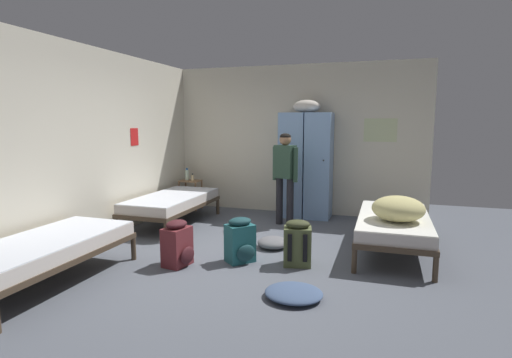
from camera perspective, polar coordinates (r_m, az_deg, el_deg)
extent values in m
plane|color=#565B66|center=(5.20, -0.90, -10.81)|extent=(8.35, 8.35, 0.00)
cube|color=beige|center=(7.47, 5.67, 5.55)|extent=(4.69, 0.06, 2.72)
cube|color=beige|center=(6.09, -22.07, 4.44)|extent=(0.06, 5.22, 2.72)
cube|color=beige|center=(7.26, 17.29, 6.66)|extent=(0.55, 0.01, 0.40)
cube|color=red|center=(6.79, -16.93, 5.76)|extent=(0.01, 0.20, 0.28)
cube|color=#7A9ECC|center=(7.20, 5.32, 1.99)|extent=(0.44, 0.52, 1.85)
cylinder|color=black|center=(6.89, 5.81, 2.76)|extent=(0.02, 0.03, 0.02)
cube|color=#7A9ECC|center=(7.11, 8.93, 1.85)|extent=(0.44, 0.52, 1.85)
cylinder|color=black|center=(6.81, 9.60, 2.62)|extent=(0.02, 0.03, 0.02)
ellipsoid|color=beige|center=(7.12, 7.26, 10.24)|extent=(0.48, 0.36, 0.22)
cylinder|color=#99704C|center=(7.86, -10.87, -2.39)|extent=(0.03, 0.03, 0.55)
cylinder|color=#99704C|center=(7.70, -8.58, -2.55)|extent=(0.03, 0.03, 0.55)
cylinder|color=#99704C|center=(8.10, -9.95, -2.06)|extent=(0.03, 0.03, 0.55)
cylinder|color=#99704C|center=(7.94, -7.71, -2.22)|extent=(0.03, 0.03, 0.55)
cube|color=#99704C|center=(7.92, -9.27, -2.89)|extent=(0.38, 0.30, 0.02)
cube|color=#99704C|center=(7.85, -9.33, -0.26)|extent=(0.38, 0.30, 0.02)
cylinder|color=#473828|center=(6.50, 22.50, -6.29)|extent=(0.06, 0.06, 0.28)
cylinder|color=#473828|center=(6.48, 15.04, -5.99)|extent=(0.06, 0.06, 0.28)
cylinder|color=#473828|center=(4.74, 24.20, -11.66)|extent=(0.06, 0.06, 0.28)
cylinder|color=#473828|center=(4.72, 13.81, -11.27)|extent=(0.06, 0.06, 0.28)
cube|color=#473828|center=(5.54, 18.96, -6.72)|extent=(0.90, 1.90, 0.06)
cube|color=silver|center=(5.52, 19.00, -5.71)|extent=(0.87, 1.84, 0.14)
cube|color=white|center=(5.50, 19.04, -4.95)|extent=(0.86, 1.82, 0.01)
cylinder|color=#473828|center=(5.74, -24.01, -8.24)|extent=(0.06, 0.06, 0.28)
cylinder|color=#473828|center=(5.23, -17.05, -9.45)|extent=(0.06, 0.06, 0.28)
cube|color=#473828|center=(4.78, -27.78, -9.58)|extent=(0.90, 1.90, 0.06)
cube|color=silver|center=(4.75, -27.85, -8.43)|extent=(0.87, 1.84, 0.14)
cube|color=silver|center=(4.73, -27.91, -7.55)|extent=(0.86, 1.82, 0.01)
cylinder|color=#473828|center=(6.31, -19.33, -6.56)|extent=(0.06, 0.06, 0.28)
cylinder|color=#473828|center=(5.85, -12.71, -7.43)|extent=(0.06, 0.06, 0.28)
cylinder|color=#473828|center=(7.81, -11.14, -3.48)|extent=(0.06, 0.06, 0.28)
cylinder|color=#473828|center=(7.44, -5.47, -3.94)|extent=(0.06, 0.06, 0.28)
cube|color=#473828|center=(6.79, -11.85, -3.78)|extent=(0.90, 1.90, 0.06)
cube|color=silver|center=(6.77, -11.88, -2.95)|extent=(0.87, 1.84, 0.14)
cube|color=silver|center=(6.75, -11.89, -2.32)|extent=(0.86, 1.82, 0.01)
ellipsoid|color=#D1C67F|center=(5.18, 19.60, -3.99)|extent=(0.63, 0.65, 0.31)
cylinder|color=black|center=(6.55, 4.87, -3.33)|extent=(0.11, 0.11, 0.78)
cylinder|color=black|center=(6.67, 3.36, -3.11)|extent=(0.11, 0.11, 0.78)
cube|color=#284233|center=(6.51, 4.16, 2.48)|extent=(0.37, 0.29, 0.53)
cylinder|color=#284233|center=(6.41, 5.65, 2.02)|extent=(0.08, 0.08, 0.55)
cylinder|color=#284233|center=(6.63, 2.72, 2.26)|extent=(0.08, 0.08, 0.55)
sphere|color=#936B4C|center=(6.49, 4.20, 5.63)|extent=(0.19, 0.19, 0.19)
ellipsoid|color=black|center=(6.48, 4.20, 6.05)|extent=(0.18, 0.18, 0.11)
cylinder|color=silver|center=(7.89, -9.80, 0.57)|extent=(0.07, 0.07, 0.20)
cylinder|color=#2666B2|center=(7.88, -9.82, 1.40)|extent=(0.04, 0.04, 0.04)
cylinder|color=beige|center=(7.78, -9.02, 0.16)|extent=(0.05, 0.05, 0.11)
cylinder|color=black|center=(7.77, -9.03, 0.67)|extent=(0.03, 0.03, 0.03)
cube|color=#23666B|center=(4.92, -2.30, -9.12)|extent=(0.39, 0.40, 0.46)
ellipsoid|color=#193D42|center=(4.82, -1.44, -10.52)|extent=(0.22, 0.23, 0.20)
ellipsoid|color=#193D42|center=(4.85, -2.31, -6.07)|extent=(0.35, 0.36, 0.10)
cube|color=black|center=(4.99, -3.94, -8.61)|extent=(0.05, 0.05, 0.32)
cube|color=black|center=(5.07, -2.13, -8.33)|extent=(0.05, 0.05, 0.32)
cube|color=#566038|center=(4.82, 5.92, -9.52)|extent=(0.36, 0.30, 0.46)
ellipsoid|color=#383D23|center=(4.99, 5.92, -9.90)|extent=(0.25, 0.13, 0.20)
ellipsoid|color=#383D23|center=(4.75, 5.97, -6.41)|extent=(0.33, 0.27, 0.10)
cube|color=black|center=(4.69, 7.01, -9.76)|extent=(0.05, 0.03, 0.32)
cube|color=black|center=(4.69, 4.82, -9.73)|extent=(0.05, 0.03, 0.32)
cube|color=maroon|center=(4.88, -11.18, -9.42)|extent=(0.29, 0.36, 0.46)
ellipsoid|color=#42191E|center=(4.81, -9.74, -10.66)|extent=(0.12, 0.25, 0.20)
ellipsoid|color=#42191E|center=(4.80, -11.27, -6.35)|extent=(0.26, 0.32, 0.10)
cube|color=black|center=(4.89, -13.09, -9.15)|extent=(0.03, 0.05, 0.32)
cube|color=black|center=(5.02, -11.75, -8.66)|extent=(0.03, 0.05, 0.32)
ellipsoid|color=slate|center=(5.49, 2.44, -9.01)|extent=(0.42, 0.44, 0.14)
ellipsoid|color=#42567A|center=(4.03, 5.39, -15.86)|extent=(0.57, 0.52, 0.10)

